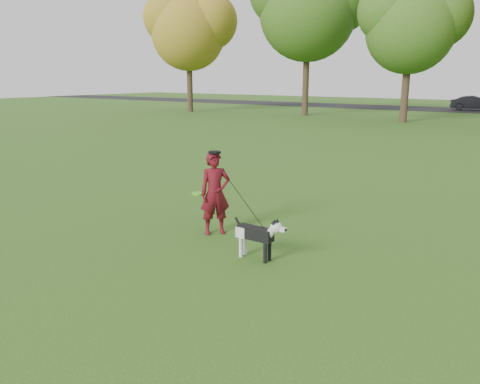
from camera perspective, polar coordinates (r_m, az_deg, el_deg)
The scene contains 6 objects.
ground at distance 8.57m, azimuth -1.30°, elevation -6.42°, with size 120.00×120.00×0.00m, color #285116.
man at distance 8.94m, azimuth -3.05°, elevation -0.17°, with size 0.59×0.38×1.61m, color #520B16.
dog at distance 7.74m, azimuth 2.33°, elevation -5.02°, with size 1.01×0.20×0.76m.
car_mid at distance 47.04m, azimuth 26.66°, elevation 9.66°, with size 1.35×3.87×1.28m, color black.
man_held_items at distance 8.12m, azimuth 0.80°, elevation -1.51°, with size 2.04×0.79×1.10m.
tree_row at distance 33.45m, azimuth 25.07°, elevation 20.31°, with size 51.74×8.86×12.01m.
Camera 1 is at (4.68, -6.53, 2.98)m, focal length 35.00 mm.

